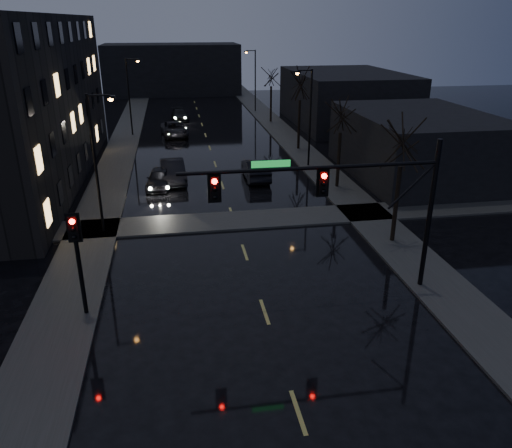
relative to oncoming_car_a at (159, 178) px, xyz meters
name	(u,v)px	position (x,y,z in m)	size (l,w,h in m)	color
sidewalk_left	(118,159)	(-3.85, 8.82, -0.65)	(3.00, 140.00, 0.12)	#2D2D2B
sidewalk_right	(302,151)	(13.15, 8.82, -0.65)	(3.00, 140.00, 0.12)	#2D2D2B
sidewalk_cross	(234,221)	(4.65, -7.68, -0.65)	(40.00, 3.00, 0.12)	#2D2D2B
commercial_right_near	(417,145)	(20.15, -0.18, 1.79)	(10.00, 14.00, 5.00)	black
commercial_right_far	(345,98)	(21.65, 21.82, 2.29)	(12.00, 18.00, 6.00)	black
far_block	(172,69)	(1.65, 51.82, 3.29)	(22.00, 10.00, 8.00)	black
signal_mast	(351,192)	(8.50, -17.19, 4.15)	(11.11, 0.41, 7.00)	black
signal_pole_left	(77,251)	(-2.85, -17.19, 2.30)	(0.35, 0.41, 4.53)	black
tree_near	(404,132)	(13.05, -12.18, 5.50)	(3.52, 3.52, 8.08)	black
tree_mid_a	(342,109)	(13.05, -2.18, 5.11)	(3.30, 3.30, 7.58)	black
tree_mid_b	(300,79)	(13.05, 9.82, 5.90)	(3.74, 3.74, 8.59)	black
tree_far	(271,71)	(13.05, 23.82, 5.35)	(3.43, 3.43, 7.88)	black
streetlight_l_near	(98,153)	(-2.93, -8.18, 4.06)	(1.53, 0.28, 8.00)	black
streetlight_l_far	(131,90)	(-2.93, 18.82, 4.06)	(1.53, 0.28, 8.00)	black
streetlight_r_mid	(308,110)	(12.24, 3.82, 4.06)	(1.53, 0.28, 8.00)	black
streetlight_r_far	(254,75)	(12.24, 31.82, 4.06)	(1.53, 0.28, 8.00)	black
oncoming_car_a	(159,178)	(0.00, 0.00, 0.00)	(1.69, 4.19, 1.43)	black
oncoming_car_b	(173,171)	(1.03, 1.34, 0.11)	(1.74, 4.98, 1.64)	black
oncoming_car_c	(174,129)	(1.34, 17.80, 0.05)	(2.52, 5.47, 1.52)	black
oncoming_car_d	(180,115)	(2.12, 27.22, -0.04)	(1.88, 4.61, 1.34)	black
lead_car	(256,169)	(7.42, 0.91, 0.08)	(1.68, 4.82, 1.59)	black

